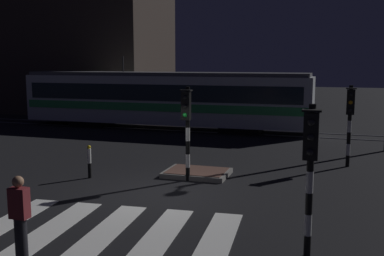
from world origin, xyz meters
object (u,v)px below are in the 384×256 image
(traffic_light_median_centre, at_px, (187,120))
(pedestrian_waiting_at_kerb, at_px, (20,218))
(traffic_light_corner_far_right, at_px, (350,114))
(bollard_island_edge, at_px, (89,162))
(traffic_light_corner_near_right, at_px, (310,159))
(tram, at_px, (163,98))

(traffic_light_median_centre, relative_size, pedestrian_waiting_at_kerb, 1.79)
(traffic_light_corner_far_right, distance_m, pedestrian_waiting_at_kerb, 12.11)
(pedestrian_waiting_at_kerb, bearing_deg, bollard_island_edge, 108.70)
(bollard_island_edge, bearing_deg, traffic_light_corner_near_right, -30.15)
(traffic_light_median_centre, distance_m, traffic_light_corner_near_right, 6.35)
(traffic_light_corner_near_right, bearing_deg, tram, 120.21)
(traffic_light_corner_far_right, bearing_deg, traffic_light_corner_near_right, -96.12)
(traffic_light_corner_near_right, height_order, tram, tram)
(traffic_light_median_centre, bearing_deg, pedestrian_waiting_at_kerb, -99.84)
(traffic_light_median_centre, height_order, traffic_light_corner_near_right, traffic_light_median_centre)
(tram, xyz_separation_m, pedestrian_waiting_at_kerb, (3.84, -17.48, -0.87))
(pedestrian_waiting_at_kerb, bearing_deg, traffic_light_corner_far_right, 59.19)
(traffic_light_corner_near_right, bearing_deg, traffic_light_median_centre, 130.24)
(tram, relative_size, pedestrian_waiting_at_kerb, 9.91)
(traffic_light_median_centre, xyz_separation_m, traffic_light_corner_far_right, (5.01, 3.67, -0.04))
(traffic_light_median_centre, xyz_separation_m, traffic_light_corner_near_right, (4.10, -4.85, -0.01))
(traffic_light_corner_near_right, xyz_separation_m, tram, (-9.10, 15.64, -0.26))
(tram, bearing_deg, bollard_island_edge, -81.11)
(bollard_island_edge, bearing_deg, tram, 98.89)
(traffic_light_median_centre, bearing_deg, tram, 114.87)
(traffic_light_corner_near_right, distance_m, tram, 18.10)
(traffic_light_corner_far_right, height_order, pedestrian_waiting_at_kerb, traffic_light_corner_far_right)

